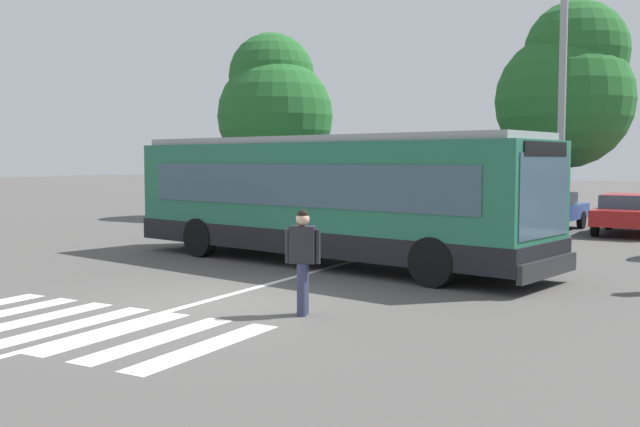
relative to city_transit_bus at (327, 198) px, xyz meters
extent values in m
plane|color=#514F4C|center=(0.71, -5.22, -1.59)|extent=(160.00, 160.00, 0.00)
cylinder|color=black|center=(3.86, 0.43, -1.09)|extent=(1.04, 0.49, 1.00)
cylinder|color=black|center=(3.41, -1.87, -1.09)|extent=(1.04, 0.49, 1.00)
cylinder|color=black|center=(-3.01, 1.79, -1.09)|extent=(1.04, 0.49, 1.00)
cylinder|color=black|center=(-3.46, -0.51, -1.09)|extent=(1.04, 0.49, 1.00)
cube|color=#236B4C|center=(-0.02, 0.00, 0.04)|extent=(11.23, 4.62, 2.55)
cube|color=black|center=(-0.02, 0.00, -0.96)|extent=(11.34, 4.67, 0.55)
cube|color=#3D5666|center=(-0.02, 0.00, 0.34)|extent=(9.95, 4.42, 0.96)
cube|color=#3D5666|center=(5.35, -1.06, 0.24)|extent=(0.47, 2.21, 1.63)
cube|color=black|center=(5.35, -1.06, 1.13)|extent=(0.43, 1.91, 0.28)
cube|color=#99999E|center=(-0.02, 0.00, 1.39)|extent=(10.76, 4.34, 0.16)
cube|color=#28282B|center=(5.46, -1.08, -1.16)|extent=(0.61, 2.52, 0.36)
cylinder|color=#333856|center=(2.45, -5.27, -1.16)|extent=(0.16, 0.16, 0.85)
cylinder|color=#333856|center=(2.50, -5.43, -1.16)|extent=(0.16, 0.16, 0.85)
cube|color=#232328|center=(2.48, -5.35, -0.44)|extent=(0.46, 0.38, 0.60)
cylinder|color=#232328|center=(2.25, -5.42, -0.47)|extent=(0.10, 0.10, 0.55)
cylinder|color=#232328|center=(2.70, -5.27, -0.47)|extent=(0.10, 0.10, 0.55)
sphere|color=tan|center=(2.48, -5.35, -0.03)|extent=(0.22, 0.22, 0.22)
sphere|color=black|center=(2.48, -5.35, 0.04)|extent=(0.19, 0.19, 0.19)
cylinder|color=black|center=(-6.15, 12.34, -1.27)|extent=(0.20, 0.64, 0.64)
cylinder|color=black|center=(-4.47, 12.34, -1.27)|extent=(0.20, 0.64, 0.64)
cylinder|color=black|center=(-6.14, 9.55, -1.27)|extent=(0.20, 0.64, 0.64)
cylinder|color=black|center=(-4.47, 9.55, -1.27)|extent=(0.20, 0.64, 0.64)
cube|color=#196B70|center=(-5.31, 10.94, -0.95)|extent=(1.83, 4.50, 0.52)
cube|color=#3D5666|center=(-5.31, 10.85, -0.47)|extent=(1.61, 2.16, 0.44)
cube|color=#196B70|center=(-5.31, 10.85, -0.28)|extent=(1.53, 1.98, 0.09)
cylinder|color=black|center=(-3.56, 12.81, -1.27)|extent=(0.22, 0.65, 0.64)
cylinder|color=black|center=(-1.89, 12.76, -1.27)|extent=(0.22, 0.65, 0.64)
cylinder|color=black|center=(-3.65, 10.02, -1.27)|extent=(0.22, 0.65, 0.64)
cylinder|color=black|center=(-1.98, 9.97, -1.27)|extent=(0.22, 0.65, 0.64)
cube|color=#38383D|center=(-2.77, 11.39, -0.95)|extent=(1.97, 4.56, 0.52)
cube|color=#3D5666|center=(-2.77, 11.30, -0.47)|extent=(1.67, 2.21, 0.44)
cube|color=#38383D|center=(-2.77, 11.30, -0.28)|extent=(1.59, 2.03, 0.09)
cylinder|color=black|center=(-0.68, 13.05, -1.27)|extent=(0.24, 0.65, 0.64)
cylinder|color=black|center=(0.99, 12.94, -1.27)|extent=(0.24, 0.65, 0.64)
cylinder|color=black|center=(-0.86, 10.26, -1.27)|extent=(0.24, 0.65, 0.64)
cylinder|color=black|center=(0.82, 10.16, -1.27)|extent=(0.24, 0.65, 0.64)
cube|color=black|center=(0.07, 11.60, -0.95)|extent=(2.10, 4.61, 0.52)
cube|color=#3D5666|center=(0.06, 11.51, -0.47)|extent=(1.74, 2.26, 0.44)
cube|color=black|center=(0.06, 11.51, -0.28)|extent=(1.65, 2.07, 0.09)
cylinder|color=black|center=(2.17, 12.48, -1.27)|extent=(0.25, 0.65, 0.64)
cylinder|color=black|center=(3.84, 12.34, -1.27)|extent=(0.25, 0.65, 0.64)
cylinder|color=black|center=(1.94, 9.70, -1.27)|extent=(0.25, 0.65, 0.64)
cylinder|color=black|center=(3.61, 9.56, -1.27)|extent=(0.25, 0.65, 0.64)
cube|color=#234293|center=(2.89, 11.02, -0.95)|extent=(2.19, 4.64, 0.52)
cube|color=#3D5666|center=(2.88, 10.93, -0.47)|extent=(1.78, 2.29, 0.44)
cube|color=#234293|center=(2.88, 10.93, -0.28)|extent=(1.69, 2.10, 0.09)
cylinder|color=black|center=(4.75, 12.52, -1.27)|extent=(0.21, 0.64, 0.64)
cylinder|color=black|center=(4.70, 9.73, -1.27)|extent=(0.21, 0.64, 0.64)
cube|color=#AD1E1E|center=(5.56, 11.11, -0.95)|extent=(1.90, 4.53, 0.52)
cube|color=#3D5666|center=(5.56, 11.02, -0.47)|extent=(1.64, 2.19, 0.44)
cube|color=#AD1E1E|center=(5.56, 11.02, -0.28)|extent=(1.56, 2.01, 0.09)
cylinder|color=#939399|center=(4.47, 4.98, 2.91)|extent=(0.20, 0.20, 9.00)
cylinder|color=brown|center=(-8.88, 11.57, -0.27)|extent=(0.36, 0.36, 2.64)
sphere|color=#236028|center=(-8.88, 11.57, 2.81)|extent=(5.03, 5.03, 5.03)
sphere|color=#236028|center=(-9.24, 11.86, 4.57)|extent=(3.77, 3.77, 3.77)
cylinder|color=brown|center=(3.07, 12.69, -0.12)|extent=(0.36, 0.36, 2.93)
sphere|color=#236028|center=(3.07, 12.69, 3.09)|extent=(5.01, 5.01, 5.01)
sphere|color=#236028|center=(3.44, 12.81, 4.85)|extent=(3.76, 3.76, 3.76)
cube|color=silver|center=(-1.03, -7.72, -1.58)|extent=(0.45, 2.92, 0.01)
cube|color=silver|center=(-0.18, -7.72, -1.58)|extent=(0.45, 2.92, 0.01)
cube|color=silver|center=(0.67, -7.72, -1.58)|extent=(0.45, 2.92, 0.01)
cube|color=silver|center=(1.51, -7.72, -1.58)|extent=(0.45, 2.92, 0.01)
cube|color=silver|center=(2.36, -7.72, -1.58)|extent=(0.45, 2.92, 0.01)
cube|color=silver|center=(0.38, -3.22, -1.58)|extent=(0.16, 24.00, 0.01)
camera|label=1|loc=(8.40, -15.41, 0.93)|focal=40.98mm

